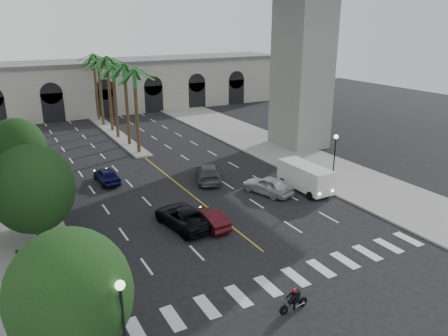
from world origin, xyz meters
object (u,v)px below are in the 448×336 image
at_px(car_b, 209,218).
at_px(traffic_signal_far, 91,265).
at_px(lamp_post_left_near, 124,327).
at_px(motorcycle_rider, 295,300).
at_px(car_a, 268,185).
at_px(car_c, 184,217).
at_px(traffic_signal_near, 111,307).
at_px(car_d, 208,172).
at_px(cargo_van, 305,177).
at_px(car_e, 107,175).
at_px(pedestrian_a, 20,263).
at_px(lamp_post_right, 334,158).
at_px(lamp_post_left_far, 47,173).

bearing_deg(car_b, traffic_signal_far, 24.80).
distance_m(lamp_post_left_near, car_b, 15.78).
xyz_separation_m(motorcycle_rider, car_a, (8.13, 14.42, 0.19)).
relative_size(car_a, car_c, 0.83).
distance_m(traffic_signal_far, motorcycle_rider, 10.95).
relative_size(lamp_post_left_near, car_c, 0.94).
distance_m(traffic_signal_near, car_d, 23.53).
bearing_deg(cargo_van, car_e, 144.00).
distance_m(motorcycle_rider, car_b, 11.07).
distance_m(lamp_post_left_near, motorcycle_rider, 9.78).
xyz_separation_m(lamp_post_left_near, pedestrian_a, (-3.11, 11.41, -2.22)).
height_order(lamp_post_right, pedestrian_a, lamp_post_right).
distance_m(car_c, car_d, 10.09).
height_order(lamp_post_left_far, car_a, lamp_post_left_far).
bearing_deg(lamp_post_left_far, car_a, -17.66).
bearing_deg(lamp_post_left_far, lamp_post_right, -19.33).
bearing_deg(motorcycle_rider, cargo_van, 45.42).
bearing_deg(car_d, lamp_post_left_near, 78.61).
xyz_separation_m(lamp_post_left_near, car_b, (9.85, 12.06, -2.53)).
distance_m(lamp_post_left_near, traffic_signal_near, 2.60).
distance_m(car_c, cargo_van, 12.69).
distance_m(lamp_post_right, motorcycle_rider, 18.19).
bearing_deg(traffic_signal_far, car_e, 73.48).
height_order(traffic_signal_far, car_e, traffic_signal_far).
relative_size(traffic_signal_far, car_a, 0.77).
height_order(traffic_signal_near, car_c, traffic_signal_near).
height_order(lamp_post_left_near, lamp_post_left_far, same).
height_order(lamp_post_left_near, car_e, lamp_post_left_near).
xyz_separation_m(lamp_post_right, car_d, (-8.41, 8.12, -2.42)).
relative_size(car_b, cargo_van, 0.74).
height_order(lamp_post_right, car_c, lamp_post_right).
relative_size(traffic_signal_near, car_c, 0.64).
height_order(motorcycle_rider, car_b, car_b).
xyz_separation_m(lamp_post_left_far, car_b, (9.85, -8.94, -2.53)).
relative_size(traffic_signal_far, car_d, 0.66).
height_order(car_d, car_e, car_d).
bearing_deg(car_a, car_e, -57.35).
distance_m(lamp_post_left_far, car_a, 18.53).
xyz_separation_m(traffic_signal_near, motorcycle_rider, (9.28, -1.50, -1.90)).
xyz_separation_m(lamp_post_right, cargo_van, (-1.90, 1.48, -1.89)).
bearing_deg(lamp_post_left_near, cargo_van, 34.71).
xyz_separation_m(lamp_post_right, car_a, (-5.30, 2.43, -2.42)).
relative_size(lamp_post_right, car_c, 0.94).
relative_size(car_d, car_e, 1.27).
bearing_deg(car_e, car_c, 100.64).
distance_m(lamp_post_left_near, lamp_post_right, 26.25).
distance_m(motorcycle_rider, pedestrian_a, 16.26).
height_order(traffic_signal_far, cargo_van, traffic_signal_far).
relative_size(traffic_signal_near, motorcycle_rider, 1.93).
xyz_separation_m(traffic_signal_far, car_e, (5.54, 18.67, -1.77)).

